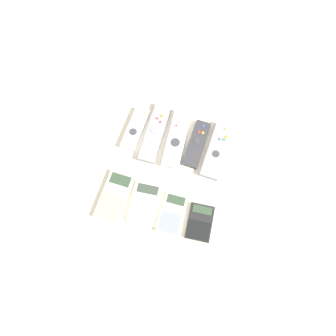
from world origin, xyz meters
TOP-DOWN VIEW (x-y plane):
  - ground_plane at (0.00, 0.00)m, footprint 3.00×3.00m
  - remote_0 at (-0.14, 0.14)m, footprint 0.06×0.16m
  - remote_1 at (-0.08, 0.14)m, footprint 0.06×0.22m
  - remote_2 at (-0.00, 0.14)m, footprint 0.07×0.21m
  - remote_3 at (0.07, 0.14)m, footprint 0.06×0.17m
  - remote_4 at (0.14, 0.13)m, footprint 0.07×0.20m
  - calculator_0 at (-0.14, -0.10)m, footprint 0.09×0.16m
  - calculator_1 at (-0.04, -0.10)m, footprint 0.09×0.14m
  - calculator_2 at (0.05, -0.11)m, footprint 0.07×0.13m
  - calculator_3 at (0.14, -0.11)m, footprint 0.08×0.11m

SIDE VIEW (x-z plane):
  - ground_plane at x=0.00m, z-range 0.00..0.00m
  - calculator_3 at x=0.14m, z-range 0.00..0.01m
  - calculator_1 at x=-0.04m, z-range 0.00..0.01m
  - calculator_2 at x=0.05m, z-range 0.00..0.02m
  - remote_3 at x=0.07m, z-range 0.00..0.02m
  - calculator_0 at x=-0.14m, z-range 0.00..0.02m
  - remote_1 at x=-0.08m, z-range 0.00..0.02m
  - remote_0 at x=-0.14m, z-range 0.00..0.02m
  - remote_4 at x=0.14m, z-range 0.00..0.02m
  - remote_2 at x=0.00m, z-range 0.00..0.02m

